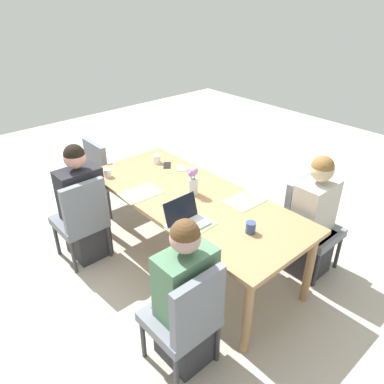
# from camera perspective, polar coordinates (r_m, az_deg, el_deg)

# --- Properties ---
(ground_plane) EXTENTS (10.00, 10.00, 0.00)m
(ground_plane) POSITION_cam_1_polar(r_m,az_deg,el_deg) (3.77, 0.00, -10.57)
(ground_plane) COLOR #B2A899
(dining_table) EXTENTS (2.23, 0.94, 0.74)m
(dining_table) POSITION_cam_1_polar(r_m,az_deg,el_deg) (3.38, 0.00, -1.81)
(dining_table) COLOR #9E754C
(dining_table) RESTS_ON ground_plane
(chair_far_left_near) EXTENTS (0.44, 0.44, 0.90)m
(chair_far_left_near) POSITION_cam_1_polar(r_m,az_deg,el_deg) (3.66, -16.68, -3.70)
(chair_far_left_near) COLOR slate
(chair_far_left_near) RESTS_ON ground_plane
(person_far_left_near) EXTENTS (0.36, 0.40, 1.19)m
(person_far_left_near) POSITION_cam_1_polar(r_m,az_deg,el_deg) (3.72, -16.44, -2.54)
(person_far_left_near) COLOR #2D2D33
(person_far_left_near) RESTS_ON ground_plane
(chair_near_left_mid) EXTENTS (0.44, 0.44, 0.90)m
(chair_near_left_mid) POSITION_cam_1_polar(r_m,az_deg,el_deg) (3.62, 17.46, -4.23)
(chair_near_left_mid) COLOR slate
(chair_near_left_mid) RESTS_ON ground_plane
(person_near_left_mid) EXTENTS (0.36, 0.40, 1.19)m
(person_near_left_mid) POSITION_cam_1_polar(r_m,az_deg,el_deg) (3.53, 18.01, -4.72)
(person_near_left_mid) COLOR #2D2D33
(person_near_left_mid) RESTS_ON ground_plane
(chair_far_left_far) EXTENTS (0.44, 0.44, 0.90)m
(chair_far_left_far) POSITION_cam_1_polar(r_m,az_deg,el_deg) (2.59, -0.86, -18.59)
(chair_far_left_far) COLOR slate
(chair_far_left_far) RESTS_ON ground_plane
(person_far_left_far) EXTENTS (0.36, 0.40, 1.19)m
(person_far_left_far) POSITION_cam_1_polar(r_m,az_deg,el_deg) (2.63, -0.94, -16.65)
(person_far_left_far) COLOR #2D2D33
(person_far_left_far) RESTS_ON ground_plane
(chair_head_right_right_near) EXTENTS (0.44, 0.44, 0.90)m
(chair_head_right_right_near) POSITION_cam_1_polar(r_m,az_deg,el_deg) (4.45, -13.05, 2.98)
(chair_head_right_right_near) COLOR slate
(chair_head_right_right_near) RESTS_ON ground_plane
(flower_vase) EXTENTS (0.11, 0.10, 0.27)m
(flower_vase) POSITION_cam_1_polar(r_m,az_deg,el_deg) (3.32, 0.15, 2.01)
(flower_vase) COLOR silver
(flower_vase) RESTS_ON dining_table
(placemat_far_left_near) EXTENTS (0.28, 0.37, 0.00)m
(placemat_far_left_near) POSITION_cam_1_polar(r_m,az_deg,el_deg) (3.43, -7.93, -0.18)
(placemat_far_left_near) COLOR #7FAD70
(placemat_far_left_near) RESTS_ON dining_table
(placemat_near_left_mid) EXTENTS (0.27, 0.37, 0.00)m
(placemat_near_left_mid) POSITION_cam_1_polar(r_m,az_deg,el_deg) (3.32, 8.23, -1.28)
(placemat_near_left_mid) COLOR #7FAD70
(placemat_near_left_mid) RESTS_ON dining_table
(placemat_far_left_far) EXTENTS (0.28, 0.38, 0.00)m
(placemat_far_left_far) POSITION_cam_1_polar(r_m,az_deg,el_deg) (2.95, -0.09, -5.26)
(placemat_far_left_far) COLOR #7FAD70
(placemat_far_left_far) RESTS_ON dining_table
(laptop_far_left_far) EXTENTS (0.22, 0.32, 0.21)m
(laptop_far_left_far) POSITION_cam_1_polar(r_m,az_deg,el_deg) (2.94, -1.01, -4.33)
(laptop_far_left_far) COLOR silver
(laptop_far_left_far) RESTS_ON dining_table
(coffee_mug_near_left) EXTENTS (0.08, 0.08, 0.09)m
(coffee_mug_near_left) POSITION_cam_1_polar(r_m,az_deg,el_deg) (4.00, -5.46, 5.12)
(coffee_mug_near_left) COLOR white
(coffee_mug_near_left) RESTS_ON dining_table
(coffee_mug_near_right) EXTENTS (0.08, 0.08, 0.09)m
(coffee_mug_near_right) POSITION_cam_1_polar(r_m,az_deg,el_deg) (2.89, 9.04, -5.43)
(coffee_mug_near_right) COLOR #33477A
(coffee_mug_near_right) RESTS_ON dining_table
(coffee_mug_centre_left) EXTENTS (0.07, 0.07, 0.08)m
(coffee_mug_centre_left) POSITION_cam_1_polar(r_m,az_deg,el_deg) (3.77, -12.90, 2.89)
(coffee_mug_centre_left) COLOR white
(coffee_mug_centre_left) RESTS_ON dining_table
(phone_black) EXTENTS (0.16, 0.15, 0.01)m
(phone_black) POSITION_cam_1_polar(r_m,az_deg,el_deg) (3.94, -3.86, 4.15)
(phone_black) COLOR black
(phone_black) RESTS_ON dining_table
(phone_silver) EXTENTS (0.17, 0.14, 0.01)m
(phone_silver) POSITION_cam_1_polar(r_m,az_deg,el_deg) (3.87, -1.72, 3.74)
(phone_silver) COLOR silver
(phone_silver) RESTS_ON dining_table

